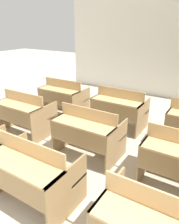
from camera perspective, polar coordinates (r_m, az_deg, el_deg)
The scene contains 6 objects.
wall_back at distance 7.35m, azimuth 19.56°, elevation 15.51°, with size 6.87×0.06×3.12m.
bench_front_center at distance 3.04m, azimuth -14.67°, elevation -14.85°, with size 1.13×0.79×0.93m.
bench_second_left at distance 4.92m, azimuth -16.59°, elevation -0.15°, with size 1.13×0.79×0.93m.
bench_second_center at distance 3.89m, azimuth -0.37°, elevation -5.23°, with size 1.13×0.79×0.93m.
bench_third_left at distance 5.80m, azimuth -6.89°, elevation 4.04°, with size 1.13×0.79×0.93m.
bench_third_center at distance 5.01m, azimuth 7.80°, elevation 1.03°, with size 1.13×0.79×0.93m.
Camera 1 is at (1.68, 0.12, 2.27)m, focal length 35.00 mm.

